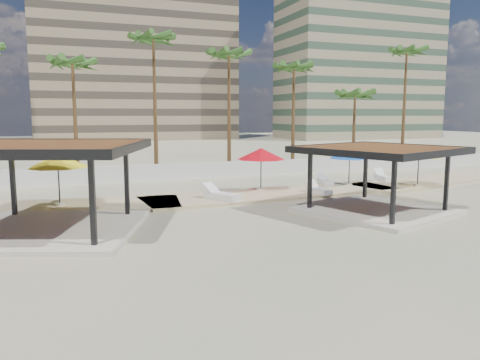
% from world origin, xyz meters
% --- Properties ---
extents(ground, '(200.00, 200.00, 0.00)m').
position_xyz_m(ground, '(0.00, 0.00, 0.00)').
color(ground, tan).
rests_on(ground, ground).
extents(promenade, '(44.45, 7.97, 0.24)m').
position_xyz_m(promenade, '(2.00, 7.67, 0.06)').
color(promenade, '#C6B284').
rests_on(promenade, ground).
extents(boundary_wall, '(56.00, 0.30, 1.20)m').
position_xyz_m(boundary_wall, '(0.00, 16.00, 0.60)').
color(boundary_wall, silver).
rests_on(boundary_wall, ground).
extents(building_mid, '(38.00, 16.00, 30.40)m').
position_xyz_m(building_mid, '(4.00, 78.00, 14.27)').
color(building_mid, '#847259').
rests_on(building_mid, ground).
extents(building_east, '(32.00, 15.00, 36.40)m').
position_xyz_m(building_east, '(48.00, 66.00, 17.27)').
color(building_east, gray).
rests_on(building_east, ground).
extents(pavilion_central, '(8.26, 8.26, 3.28)m').
position_xyz_m(pavilion_central, '(4.59, 0.69, 1.96)').
color(pavilion_central, beige).
rests_on(pavilion_central, ground).
extents(pavilion_west, '(9.31, 9.31, 3.69)m').
position_xyz_m(pavilion_west, '(-10.53, 2.06, 2.20)').
color(pavilion_west, beige).
rests_on(pavilion_west, ground).
extents(umbrella_b, '(3.77, 3.77, 2.70)m').
position_xyz_m(umbrella_b, '(-10.16, 7.16, 2.50)').
color(umbrella_b, beige).
rests_on(umbrella_b, promenade).
extents(umbrella_c, '(3.74, 3.74, 2.61)m').
position_xyz_m(umbrella_c, '(1.54, 8.18, 2.43)').
color(umbrella_c, beige).
rests_on(umbrella_c, promenade).
extents(umbrella_d, '(3.29, 3.29, 2.44)m').
position_xyz_m(umbrella_d, '(7.84, 8.04, 2.27)').
color(umbrella_d, beige).
rests_on(umbrella_d, promenade).
extents(umbrella_e, '(3.36, 3.36, 2.63)m').
position_xyz_m(umbrella_e, '(11.74, 5.98, 2.44)').
color(umbrella_e, beige).
rests_on(umbrella_e, promenade).
extents(lounger_a, '(1.78, 2.37, 0.87)m').
position_xyz_m(lounger_a, '(-1.81, 5.85, 0.39)').
color(lounger_a, white).
rests_on(lounger_a, promenade).
extents(lounger_b, '(0.83, 1.98, 0.73)m').
position_xyz_m(lounger_b, '(4.29, 5.84, 0.36)').
color(lounger_b, white).
rests_on(lounger_b, promenade).
extents(lounger_c, '(1.04, 1.96, 0.71)m').
position_xyz_m(lounger_c, '(6.53, 8.89, 0.35)').
color(lounger_c, white).
rests_on(lounger_c, promenade).
extents(lounger_d, '(1.02, 2.10, 0.76)m').
position_xyz_m(lounger_d, '(11.56, 9.25, 0.36)').
color(lounger_d, white).
rests_on(lounger_d, promenade).
extents(palm_c, '(3.00, 3.00, 9.33)m').
position_xyz_m(palm_c, '(-9.00, 18.10, 8.16)').
color(palm_c, brown).
rests_on(palm_c, ground).
extents(palm_d, '(3.00, 3.00, 11.47)m').
position_xyz_m(palm_d, '(-3.00, 18.90, 10.16)').
color(palm_d, brown).
rests_on(palm_d, ground).
extents(palm_e, '(3.00, 3.00, 10.52)m').
position_xyz_m(palm_e, '(3.00, 18.40, 9.28)').
color(palm_e, brown).
rests_on(palm_e, ground).
extents(palm_f, '(3.00, 3.00, 9.69)m').
position_xyz_m(palm_f, '(9.00, 18.60, 8.50)').
color(palm_f, brown).
rests_on(palm_f, ground).
extents(palm_g, '(3.00, 3.00, 7.44)m').
position_xyz_m(palm_g, '(15.00, 18.20, 6.38)').
color(palm_g, brown).
rests_on(palm_g, ground).
extents(palm_h, '(3.00, 3.00, 11.61)m').
position_xyz_m(palm_h, '(21.00, 18.80, 10.28)').
color(palm_h, brown).
rests_on(palm_h, ground).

